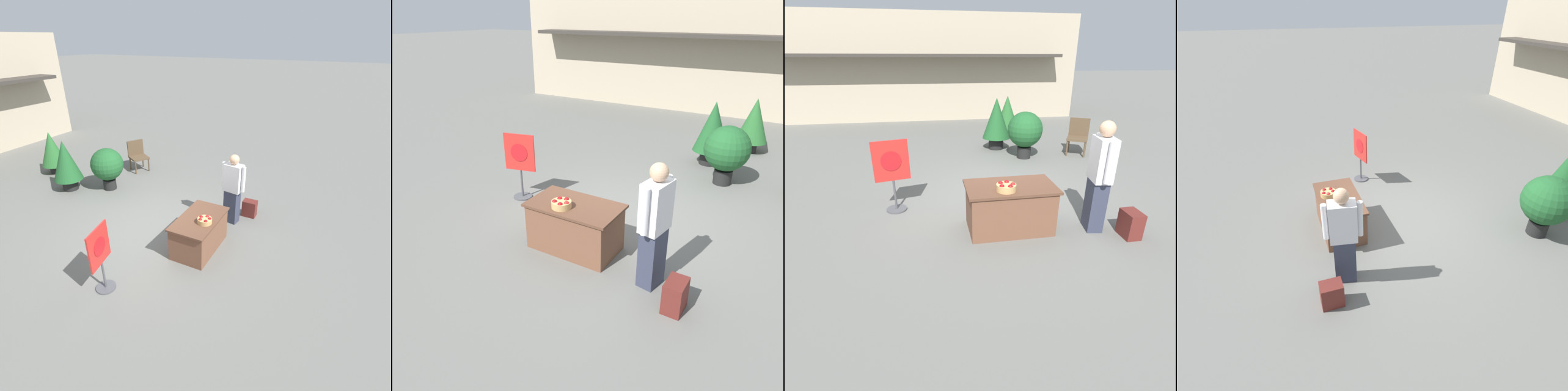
{
  "view_description": "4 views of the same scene",
  "coord_description": "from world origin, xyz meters",
  "views": [
    {
      "loc": [
        -4.91,
        -3.52,
        4.08
      ],
      "look_at": [
        0.41,
        -0.8,
        0.95
      ],
      "focal_mm": 28.0,
      "sensor_mm": 36.0,
      "label": 1
    },
    {
      "loc": [
        2.61,
        -5.36,
        3.31
      ],
      "look_at": [
        -0.27,
        -0.5,
        0.59
      ],
      "focal_mm": 35.0,
      "sensor_mm": 36.0,
      "label": 2
    },
    {
      "loc": [
        -1.29,
        -5.33,
        2.54
      ],
      "look_at": [
        -0.57,
        -1.08,
        0.58
      ],
      "focal_mm": 28.0,
      "sensor_mm": 36.0,
      "label": 3
    },
    {
      "loc": [
        4.78,
        -2.08,
        3.9
      ],
      "look_at": [
        0.2,
        -0.57,
        0.86
      ],
      "focal_mm": 28.0,
      "sensor_mm": 36.0,
      "label": 4
    }
  ],
  "objects": [
    {
      "name": "backpack",
      "position": [
        1.67,
        -1.7,
        0.21
      ],
      "size": [
        0.24,
        0.34,
        0.42
      ],
      "color": "maroon",
      "rests_on": "ground_plane"
    },
    {
      "name": "display_table",
      "position": [
        -0.11,
        -1.15,
        0.38
      ],
      "size": [
        1.39,
        0.8,
        0.75
      ],
      "color": "brown",
      "rests_on": "ground_plane"
    },
    {
      "name": "poster_board",
      "position": [
        -1.96,
        -0.18,
        0.71
      ],
      "size": [
        0.6,
        0.36,
        1.29
      ],
      "rotation": [
        0.0,
        0.0,
        -1.34
      ],
      "color": "#4C4C51",
      "rests_on": "ground_plane"
    },
    {
      "name": "potted_plant_near_left",
      "position": [
        1.39,
        4.96,
        0.8
      ],
      "size": [
        0.78,
        0.78,
        1.39
      ],
      "color": "black",
      "rests_on": "ground_plane"
    },
    {
      "name": "ground_plane",
      "position": [
        0.0,
        0.0,
        0.0
      ],
      "size": [
        120.0,
        120.0,
        0.0
      ],
      "primitive_type": "plane",
      "color": "slate"
    },
    {
      "name": "apple_basket",
      "position": [
        -0.22,
        -1.33,
        0.81
      ],
      "size": [
        0.29,
        0.29,
        0.13
      ],
      "color": "tan",
      "rests_on": "display_table"
    },
    {
      "name": "person_visitor",
      "position": [
        1.22,
        -1.37,
        0.89
      ],
      "size": [
        0.32,
        0.6,
        1.74
      ],
      "rotation": [
        0.0,
        0.0,
        2.98
      ],
      "color": "#33384C",
      "rests_on": "ground_plane"
    },
    {
      "name": "potted_plant_far_right",
      "position": [
        1.27,
        2.53,
        0.75
      ],
      "size": [
        0.94,
        0.94,
        1.25
      ],
      "color": "black",
      "rests_on": "ground_plane"
    },
    {
      "name": "potted_plant_near_right",
      "position": [
        0.7,
        3.56,
        0.86
      ],
      "size": [
        0.82,
        0.82,
        1.5
      ],
      "color": "black",
      "rests_on": "ground_plane"
    },
    {
      "name": "storefront_building",
      "position": [
        -1.52,
        10.71,
        2.11
      ],
      "size": [
        13.72,
        5.38,
        4.22
      ],
      "color": "#B7A88E",
      "rests_on": "ground_plane"
    }
  ]
}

